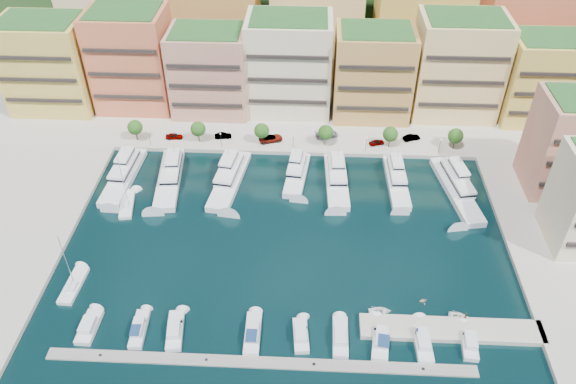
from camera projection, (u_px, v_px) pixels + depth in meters
The scene contains 59 objects.
ground at pixel (287, 239), 116.69m from camera, with size 400.00×400.00×0.00m, color black.
north_quay at pixel (297, 92), 164.71m from camera, with size 220.00×64.00×2.00m, color #9E998E.
hillside at pixel (302, 27), 201.88m from camera, with size 240.00×40.00×58.00m, color #1F3B18.
south_pontoon at pixel (260, 363), 93.58m from camera, with size 72.00×2.20×0.35m, color gray.
finger_pier at pixel (451, 331), 98.53m from camera, with size 32.00×5.00×2.00m, color #9E998E.
apartment_0 at pixel (49, 64), 149.48m from camera, with size 22.00×16.50×24.80m.
apartment_1 at pixel (132, 59), 149.57m from camera, with size 20.00×16.50×26.80m.
apartment_2 at pixel (210, 71), 148.50m from camera, with size 20.00×15.50×22.80m.
apartment_3 at pixel (289, 64), 148.31m from camera, with size 22.00×16.50×25.80m.
apartment_4 at pixel (373, 73), 146.56m from camera, with size 20.00×15.50×23.80m.
apartment_5 at pixel (457, 66), 146.34m from camera, with size 22.00×16.50×26.80m.
apartment_6 at pixel (543, 79), 145.23m from camera, with size 20.00×15.50×22.80m.
apartment_east_a at pixel (575, 144), 122.07m from camera, with size 18.00×14.50×22.80m.
backblock_0 at pixel (114, 20), 165.96m from camera, with size 26.00×18.00×30.00m, color beige.
backblock_1 at pixel (215, 22), 164.84m from camera, with size 26.00×18.00×30.00m, color #BE8A47.
backblock_2 at pixel (317, 24), 163.71m from camera, with size 26.00×18.00×30.00m, color #E2BD78.
backblock_3 at pixel (420, 26), 162.58m from camera, with size 26.00×18.00×30.00m, color gold.
backblock_4 at pixel (525, 28), 161.45m from camera, with size 26.00×18.00×30.00m, color #D66947.
tree_0 at pixel (135, 127), 141.15m from camera, with size 3.80×3.80×5.65m.
tree_1 at pixel (198, 129), 140.54m from camera, with size 3.80×3.80×5.65m.
tree_2 at pixel (262, 131), 139.94m from camera, with size 3.80×3.80×5.65m.
tree_3 at pixel (326, 132), 139.34m from camera, with size 3.80×3.80×5.65m.
tree_4 at pixel (390, 134), 138.74m from camera, with size 3.80×3.80×5.65m.
tree_5 at pixel (456, 136), 138.14m from camera, with size 3.80×3.80×5.65m.
lamppost_0 at pixel (149, 136), 139.79m from camera, with size 0.30×0.30×4.20m.
lamppost_1 at pixel (221, 138), 139.12m from camera, with size 0.30×0.30×4.20m.
lamppost_2 at pixel (293, 140), 138.44m from camera, with size 0.30×0.30×4.20m.
lamppost_3 at pixel (366, 142), 137.76m from camera, with size 0.30×0.30×4.20m.
lamppost_4 at pixel (440, 144), 137.09m from camera, with size 0.30×0.30×4.20m.
yacht_0 at pixel (124, 173), 132.23m from camera, with size 6.06×21.78×7.30m.
yacht_1 at pixel (170, 176), 131.54m from camera, with size 7.17×22.78×7.30m.
yacht_2 at pixel (230, 177), 131.12m from camera, with size 8.09×22.50×7.30m.
yacht_3 at pixel (297, 172), 132.57m from camera, with size 6.03×16.65×7.30m.
yacht_4 at pixel (337, 178), 130.87m from camera, with size 5.76×20.37×7.30m.
yacht_5 at pixel (396, 178), 130.61m from camera, with size 4.77×19.44×7.30m.
yacht_6 at pixel (456, 186), 128.42m from camera, with size 8.77×24.50×7.30m.
cruiser_0 at pixel (89, 327), 98.58m from camera, with size 3.10×7.40×2.55m.
cruiser_1 at pixel (139, 329), 98.21m from camera, with size 2.78×8.15×2.66m.
cruiser_2 at pixel (175, 331), 98.00m from camera, with size 3.63×8.53×2.55m.
cruiser_4 at pixel (253, 334), 97.45m from camera, with size 2.81×8.91×2.66m.
cruiser_5 at pixel (301, 336), 97.18m from camera, with size 3.17×7.27×2.55m.
cruiser_6 at pixel (340, 337), 96.91m from camera, with size 2.71×8.24×2.55m.
cruiser_7 at pixel (381, 339), 96.61m from camera, with size 3.87×9.12×2.66m.
cruiser_8 at pixel (422, 341), 96.38m from camera, with size 2.97×9.08×2.55m.
cruiser_9 at pixel (469, 342), 96.09m from camera, with size 3.12×7.46×2.55m.
sailboat_2 at pixel (127, 205), 124.73m from camera, with size 4.28×9.99×13.20m.
sailboat_0 at pixel (74, 286), 106.28m from camera, with size 3.28×9.29×13.20m.
tender_3 at pixel (460, 317), 100.57m from camera, with size 1.31×1.52×0.80m, color #C4B496.
tender_2 at pixel (459, 317), 100.55m from camera, with size 2.73×3.82×0.79m, color white.
tender_1 at pixel (423, 301), 103.37m from camera, with size 1.40×1.62×0.86m, color beige.
tender_0 at pixel (380, 311), 101.43m from camera, with size 2.91×4.07×0.84m, color white.
car_0 at pixel (174, 136), 143.51m from camera, with size 1.71×4.26×1.45m, color gray.
car_1 at pixel (223, 136), 143.71m from camera, with size 1.49×4.26×1.41m, color gray.
car_2 at pixel (271, 138), 142.50m from camera, with size 2.79×6.05×1.68m, color gray.
car_3 at pixel (327, 134), 143.96m from camera, with size 2.41×5.93×1.72m, color gray.
car_4 at pixel (377, 142), 141.43m from camera, with size 1.57×3.89×1.33m, color gray.
car_5 at pixel (411, 137), 143.00m from camera, with size 1.55×4.44×1.46m, color gray.
person_0 at pixel (417, 331), 96.15m from camera, with size 0.70×0.46×1.93m, color #272B4E.
person_1 at pixel (465, 316), 98.84m from camera, with size 0.79×0.61×1.62m, color #4C3E2D.
Camera 1 is at (4.32, -84.21, 81.26)m, focal length 35.00 mm.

